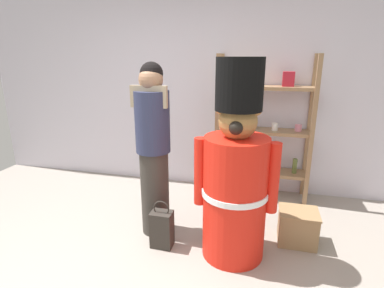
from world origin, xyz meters
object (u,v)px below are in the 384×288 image
(teddy_bear_guard, at_px, (235,178))
(display_crate, at_px, (298,227))
(person_shopper, at_px, (153,148))
(merchandise_shelf, at_px, (263,128))
(shopping_bag, at_px, (162,229))

(teddy_bear_guard, relative_size, display_crate, 4.76)
(teddy_bear_guard, bearing_deg, person_shopper, 167.02)
(teddy_bear_guard, bearing_deg, merchandise_shelf, 81.55)
(merchandise_shelf, bearing_deg, person_shopper, -131.69)
(merchandise_shelf, height_order, person_shopper, merchandise_shelf)
(teddy_bear_guard, xyz_separation_m, display_crate, (0.59, 0.32, -0.58))
(merchandise_shelf, bearing_deg, teddy_bear_guard, -98.45)
(shopping_bag, distance_m, display_crate, 1.32)
(person_shopper, distance_m, shopping_bag, 0.78)
(teddy_bear_guard, xyz_separation_m, person_shopper, (-0.82, 0.19, 0.16))
(merchandise_shelf, xyz_separation_m, display_crate, (0.39, -1.01, -0.73))
(merchandise_shelf, distance_m, display_crate, 1.31)
(merchandise_shelf, distance_m, shopping_bag, 1.78)
(person_shopper, bearing_deg, merchandise_shelf, 48.31)
(teddy_bear_guard, bearing_deg, display_crate, 28.48)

